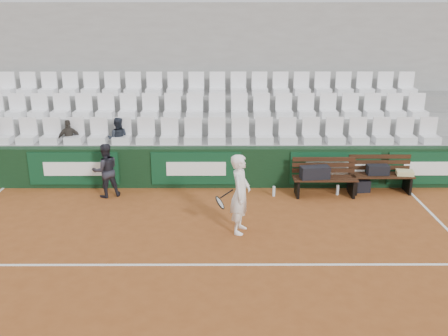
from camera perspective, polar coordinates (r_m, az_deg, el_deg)
ground at (r=8.90m, az=-3.09°, el=-11.01°), size 80.00×80.00×0.00m
court_baseline at (r=8.90m, az=-3.09°, el=-10.98°), size 18.00×0.06×0.01m
back_barrier at (r=12.36m, az=-1.92°, el=0.10°), size 18.00×0.34×1.00m
grandstand_tier_front at (r=12.97m, az=-2.14°, el=0.96°), size 18.00×0.95×1.00m
grandstand_tier_mid at (r=13.82m, az=-2.02°, el=3.02°), size 18.00×0.95×1.45m
grandstand_tier_back at (r=14.69m, az=-1.92°, el=4.84°), size 18.00×0.95×1.90m
grandstand_rear_wall at (r=15.07m, az=-1.90°, el=10.02°), size 18.00×0.30×4.40m
seat_row_front at (r=12.58m, az=-2.21°, el=4.27°), size 11.90×0.44×0.63m
seat_row_mid at (r=13.41m, az=-2.09°, el=7.12°), size 11.90×0.44×0.63m
seat_row_back at (r=14.27m, az=-1.99°, el=9.62°), size 11.90×0.44×0.63m
bench_left at (r=12.08m, az=11.40°, el=-2.10°), size 1.50×0.56×0.45m
bench_right at (r=12.64m, az=17.45°, el=-1.68°), size 1.50×0.56×0.45m
sports_bag_left at (r=11.87m, az=10.35°, el=-0.49°), size 0.71×0.39×0.29m
sports_bag_right at (r=12.51m, az=17.17°, el=-0.19°), size 0.52×0.25×0.24m
towel at (r=12.70m, az=19.96°, el=-0.51°), size 0.43×0.34×0.11m
sports_bag_ground at (r=12.57m, az=15.16°, el=-1.94°), size 0.52×0.36×0.30m
water_bottle_near at (r=11.90m, az=5.71°, el=-2.66°), size 0.07×0.07×0.24m
water_bottle_far at (r=12.22m, az=12.85°, el=-2.46°), size 0.07×0.07×0.25m
tennis_player at (r=9.79m, az=1.86°, el=-2.99°), size 0.75×0.66×1.61m
ball_kid at (r=11.98m, az=-13.38°, el=-0.27°), size 0.78×0.71×1.29m
spectator_b at (r=13.17m, az=-17.42°, el=4.98°), size 0.66×0.46×1.04m
spectator_c at (r=12.85m, az=-12.13°, el=5.23°), size 0.54×0.42×1.09m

